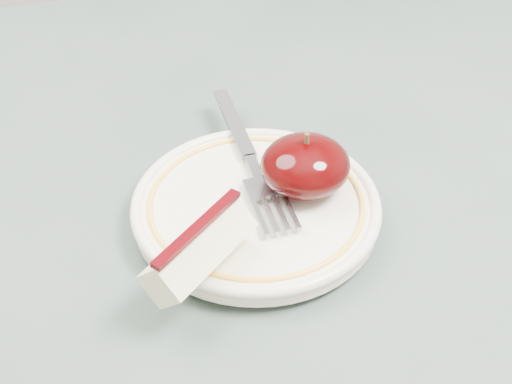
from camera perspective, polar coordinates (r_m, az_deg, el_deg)
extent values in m
cylinder|color=brown|center=(1.19, 14.25, -1.01)|extent=(0.05, 0.05, 0.71)
cube|color=#42524A|center=(0.54, 1.16, -5.66)|extent=(0.90, 0.90, 0.04)
cylinder|color=white|center=(0.54, 0.00, -2.02)|extent=(0.10, 0.10, 0.01)
cylinder|color=white|center=(0.53, 0.00, -1.31)|extent=(0.18, 0.18, 0.01)
torus|color=white|center=(0.53, 0.00, -0.91)|extent=(0.19, 0.19, 0.01)
torus|color=yellow|center=(0.53, 0.00, -0.79)|extent=(0.16, 0.16, 0.00)
ellipsoid|color=black|center=(0.53, 3.96, 2.12)|extent=(0.07, 0.06, 0.04)
cylinder|color=#472D19|center=(0.52, 4.08, 4.17)|extent=(0.00, 0.00, 0.01)
cube|color=#F6EDB5|center=(0.47, -4.55, -4.66)|extent=(0.09, 0.08, 0.04)
cube|color=#350104|center=(0.45, -4.68, -2.86)|extent=(0.07, 0.06, 0.00)
cube|color=gray|center=(0.60, -1.78, 5.59)|extent=(0.01, 0.10, 0.00)
cube|color=gray|center=(0.55, -0.16, 2.01)|extent=(0.01, 0.03, 0.00)
cube|color=gray|center=(0.53, 0.60, 0.33)|extent=(0.03, 0.02, 0.00)
cube|color=gray|center=(0.51, 2.80, -1.54)|extent=(0.00, 0.04, 0.00)
cube|color=gray|center=(0.51, 1.97, -1.70)|extent=(0.00, 0.04, 0.00)
cube|color=gray|center=(0.51, 1.13, -1.86)|extent=(0.00, 0.04, 0.00)
cube|color=gray|center=(0.51, 0.29, -2.02)|extent=(0.00, 0.04, 0.00)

